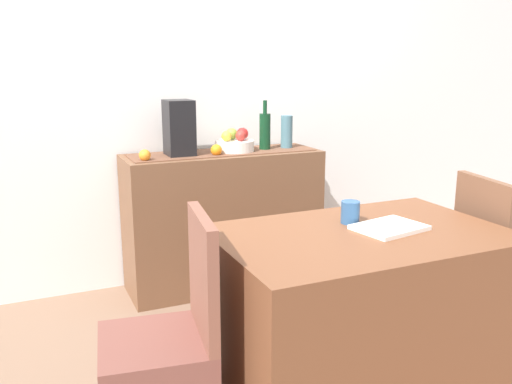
# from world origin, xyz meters

# --- Properties ---
(ground_plane) EXTENTS (6.40, 6.40, 0.02)m
(ground_plane) POSITION_xyz_m (0.00, 0.00, -0.01)
(ground_plane) COLOR #80624E
(ground_plane) RESTS_ON ground
(room_wall_rear) EXTENTS (6.40, 0.06, 2.70)m
(room_wall_rear) POSITION_xyz_m (0.00, 1.18, 1.35)
(room_wall_rear) COLOR white
(room_wall_rear) RESTS_ON ground
(sideboard_console) EXTENTS (1.24, 0.42, 0.87)m
(sideboard_console) POSITION_xyz_m (0.09, 0.92, 0.44)
(sideboard_console) COLOR brown
(sideboard_console) RESTS_ON ground
(table_runner) EXTENTS (1.16, 0.32, 0.01)m
(table_runner) POSITION_xyz_m (0.09, 0.92, 0.87)
(table_runner) COLOR brown
(table_runner) RESTS_ON sideboard_console
(fruit_bowl) EXTENTS (0.24, 0.24, 0.07)m
(fruit_bowl) POSITION_xyz_m (0.17, 0.92, 0.91)
(fruit_bowl) COLOR white
(fruit_bowl) RESTS_ON table_runner
(apple_left) EXTENTS (0.07, 0.07, 0.07)m
(apple_left) POSITION_xyz_m (0.17, 0.97, 0.98)
(apple_left) COLOR #88AC3A
(apple_left) RESTS_ON fruit_bowl
(apple_center) EXTENTS (0.06, 0.06, 0.06)m
(apple_center) POSITION_xyz_m (0.20, 0.88, 0.98)
(apple_center) COLOR #B6312A
(apple_center) RESTS_ON fruit_bowl
(apple_upper) EXTENTS (0.06, 0.06, 0.06)m
(apple_upper) POSITION_xyz_m (0.11, 0.90, 0.98)
(apple_upper) COLOR gold
(apple_upper) RESTS_ON fruit_bowl
(apple_rear) EXTENTS (0.07, 0.07, 0.07)m
(apple_rear) POSITION_xyz_m (0.23, 0.94, 0.98)
(apple_rear) COLOR red
(apple_rear) RESTS_ON fruit_bowl
(wine_bottle) EXTENTS (0.07, 0.07, 0.32)m
(wine_bottle) POSITION_xyz_m (0.38, 0.92, 0.99)
(wine_bottle) COLOR #10381E
(wine_bottle) RESTS_ON sideboard_console
(coffee_maker) EXTENTS (0.16, 0.18, 0.33)m
(coffee_maker) POSITION_xyz_m (-0.19, 0.92, 1.04)
(coffee_maker) COLOR black
(coffee_maker) RESTS_ON sideboard_console
(ceramic_vase) EXTENTS (0.08, 0.08, 0.22)m
(ceramic_vase) POSITION_xyz_m (0.54, 0.92, 0.98)
(ceramic_vase) COLOR slate
(ceramic_vase) RESTS_ON sideboard_console
(orange_loose_far) EXTENTS (0.07, 0.07, 0.07)m
(orange_loose_far) POSITION_xyz_m (0.02, 0.83, 0.91)
(orange_loose_far) COLOR orange
(orange_loose_far) RESTS_ON sideboard_console
(orange_loose_end) EXTENTS (0.07, 0.07, 0.07)m
(orange_loose_end) POSITION_xyz_m (-0.42, 0.82, 0.90)
(orange_loose_end) COLOR orange
(orange_loose_end) RESTS_ON sideboard_console
(dining_table) EXTENTS (1.19, 0.77, 0.74)m
(dining_table) POSITION_xyz_m (0.18, -0.47, 0.37)
(dining_table) COLOR brown
(dining_table) RESTS_ON ground
(open_book) EXTENTS (0.31, 0.26, 0.02)m
(open_book) POSITION_xyz_m (0.31, -0.48, 0.75)
(open_book) COLOR white
(open_book) RESTS_ON dining_table
(coffee_cup) EXTENTS (0.08, 0.08, 0.10)m
(coffee_cup) POSITION_xyz_m (0.21, -0.34, 0.79)
(coffee_cup) COLOR #2D5687
(coffee_cup) RESTS_ON dining_table
(chair_near_window) EXTENTS (0.45, 0.45, 0.90)m
(chair_near_window) POSITION_xyz_m (-0.68, -0.47, 0.27)
(chair_near_window) COLOR brown
(chair_near_window) RESTS_ON ground
(chair_by_corner) EXTENTS (0.46, 0.46, 0.90)m
(chair_by_corner) POSITION_xyz_m (1.04, -0.46, 0.27)
(chair_by_corner) COLOR brown
(chair_by_corner) RESTS_ON ground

